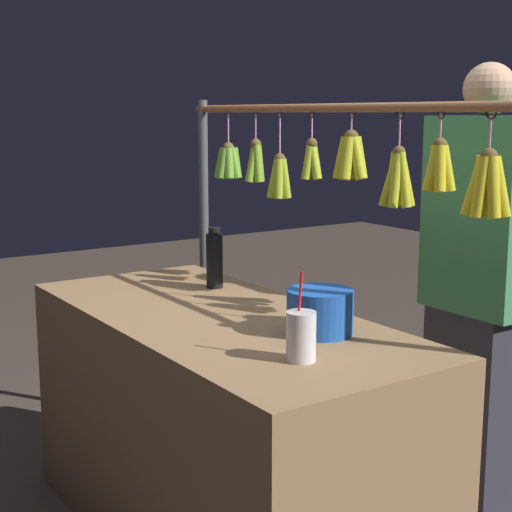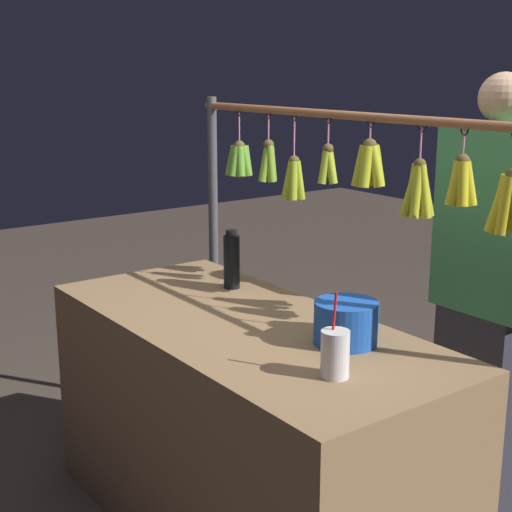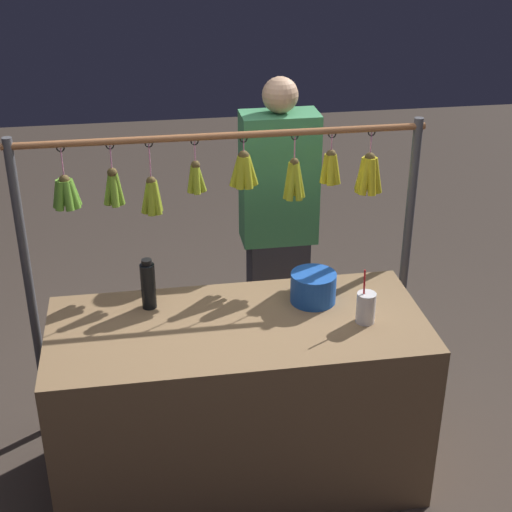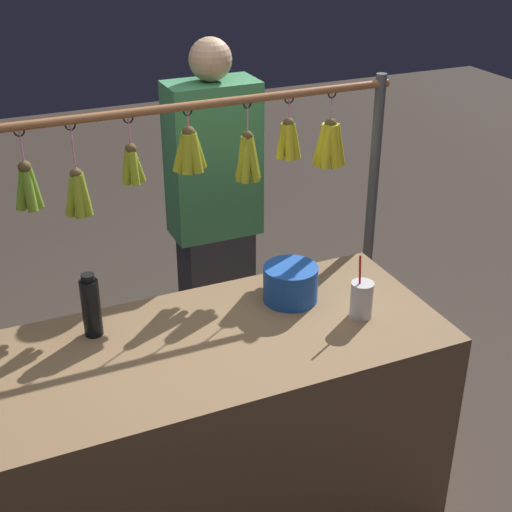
# 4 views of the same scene
# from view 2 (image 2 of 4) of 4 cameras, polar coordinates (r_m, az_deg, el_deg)

# --- Properties ---
(market_counter) EXTENTS (1.64, 0.73, 0.84)m
(market_counter) POSITION_cam_2_polar(r_m,az_deg,el_deg) (2.81, -0.84, -13.07)
(market_counter) COLOR olive
(market_counter) RESTS_ON ground
(display_rack) EXTENTS (1.91, 0.13, 1.57)m
(display_rack) POSITION_cam_2_polar(r_m,az_deg,el_deg) (2.84, 7.35, 2.95)
(display_rack) COLOR #4C4C51
(display_rack) RESTS_ON ground
(water_bottle) EXTENTS (0.07, 0.07, 0.24)m
(water_bottle) POSITION_cam_2_polar(r_m,az_deg,el_deg) (3.02, -1.85, -0.34)
(water_bottle) COLOR black
(water_bottle) RESTS_ON market_counter
(blue_bucket) EXTENTS (0.21, 0.21, 0.14)m
(blue_bucket) POSITION_cam_2_polar(r_m,az_deg,el_deg) (2.44, 6.79, -5.00)
(blue_bucket) COLOR blue
(blue_bucket) RESTS_ON market_counter
(drink_cup) EXTENTS (0.08, 0.08, 0.25)m
(drink_cup) POSITION_cam_2_polar(r_m,az_deg,el_deg) (2.18, 5.97, -7.33)
(drink_cup) COLOR silver
(drink_cup) RESTS_ON market_counter
(vendor_person) EXTENTS (0.40, 0.22, 1.68)m
(vendor_person) POSITION_cam_2_polar(r_m,az_deg,el_deg) (3.02, 17.08, -3.29)
(vendor_person) COLOR #2D2D38
(vendor_person) RESTS_ON ground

